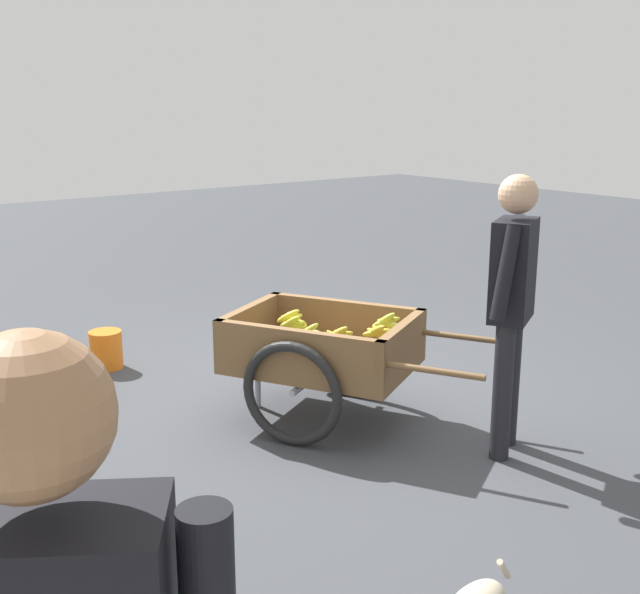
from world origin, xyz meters
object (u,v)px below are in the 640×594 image
(fruit_cart, at_px, (324,353))
(plastic_bucket, at_px, (106,350))
(mixed_fruit_crate, at_px, (64,377))
(vendor_person, at_px, (512,291))

(fruit_cart, xyz_separation_m, plastic_bucket, (1.78, 0.71, -0.29))
(fruit_cart, bearing_deg, mixed_fruit_crate, 39.29)
(fruit_cart, bearing_deg, vendor_person, -151.74)
(vendor_person, bearing_deg, fruit_cart, 28.26)
(vendor_person, height_order, mixed_fruit_crate, vendor_person)
(vendor_person, bearing_deg, mixed_fruit_crate, 35.07)
(plastic_bucket, bearing_deg, vendor_person, -155.79)
(vendor_person, xyz_separation_m, plastic_bucket, (2.79, 1.25, -0.81))
(fruit_cart, distance_m, vendor_person, 1.25)
(fruit_cart, relative_size, vendor_person, 1.13)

